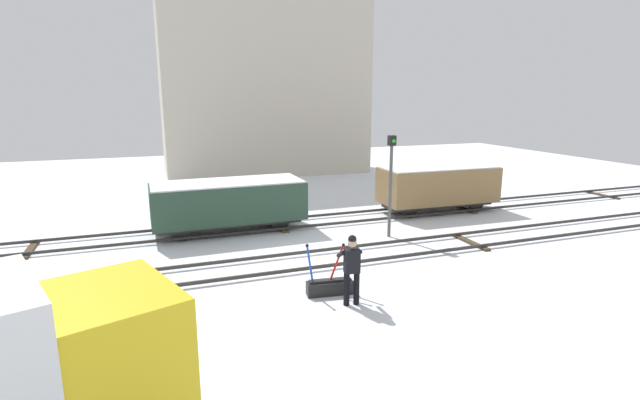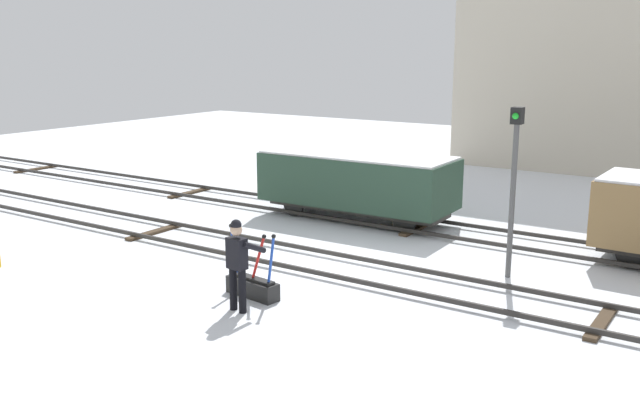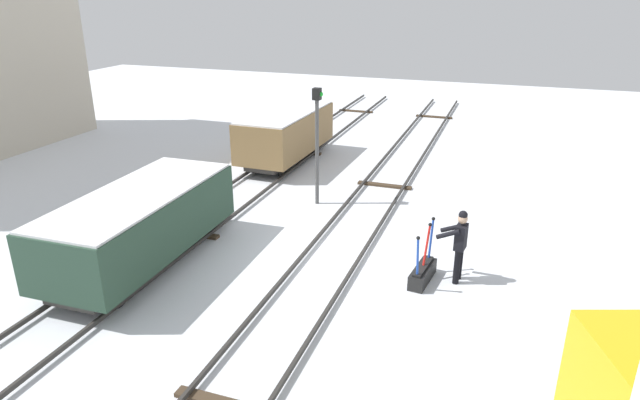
# 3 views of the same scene
# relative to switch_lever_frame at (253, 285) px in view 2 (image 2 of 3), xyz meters

# --- Properties ---
(ground_plane) EXTENTS (60.00, 60.00, 0.00)m
(ground_plane) POSITION_rel_switch_lever_frame_xyz_m (0.46, 2.42, -0.25)
(ground_plane) COLOR silver
(track_main_line) EXTENTS (44.00, 1.94, 0.18)m
(track_main_line) POSITION_rel_switch_lever_frame_xyz_m (0.46, 2.42, -0.13)
(track_main_line) COLOR #2D2B28
(track_main_line) RESTS_ON ground_plane
(track_siding_near) EXTENTS (44.00, 1.94, 0.18)m
(track_siding_near) POSITION_rel_switch_lever_frame_xyz_m (0.46, 6.83, -0.14)
(track_siding_near) COLOR #2D2B28
(track_siding_near) RESTS_ON ground_plane
(switch_lever_frame) EXTENTS (1.32, 0.51, 1.45)m
(switch_lever_frame) POSITION_rel_switch_lever_frame_xyz_m (0.00, 0.00, 0.00)
(switch_lever_frame) COLOR black
(switch_lever_frame) RESTS_ON ground_plane
(rail_worker) EXTENTS (0.60, 0.71, 1.84)m
(rail_worker) POSITION_rel_switch_lever_frame_xyz_m (0.28, -0.76, 0.80)
(rail_worker) COLOR black
(rail_worker) RESTS_ON ground_plane
(signal_post) EXTENTS (0.24, 0.32, 3.78)m
(signal_post) POSITION_rel_switch_lever_frame_xyz_m (3.97, 4.13, 2.08)
(signal_post) COLOR #4C4C4C
(signal_post) RESTS_ON ground_plane
(apartment_building) EXTENTS (13.55, 5.61, 12.47)m
(apartment_building) POSITION_rel_switch_lever_frame_xyz_m (3.29, 20.74, 6.00)
(apartment_building) COLOR beige
(apartment_building) RESTS_ON ground_plane
(freight_car_back_track) EXTENTS (5.75, 2.33, 1.98)m
(freight_car_back_track) POSITION_rel_switch_lever_frame_xyz_m (-1.55, 6.83, 0.93)
(freight_car_back_track) COLOR #2D2B28
(freight_car_back_track) RESTS_ON ground_plane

